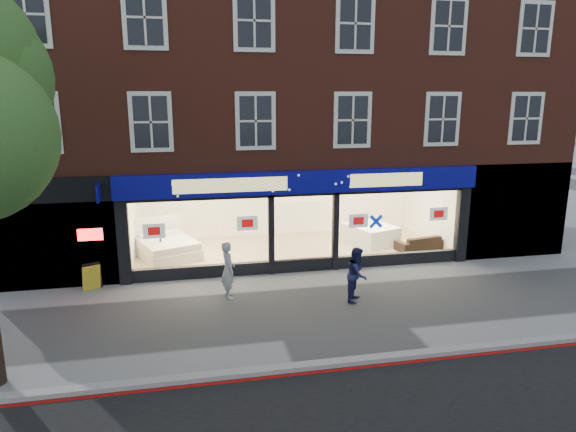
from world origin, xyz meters
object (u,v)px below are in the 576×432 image
object	(u,v)px
sofa	(420,243)
pedestrian_grey	(228,270)
display_bed	(167,247)
a_board	(92,277)
mattress_stack	(370,234)
pedestrian_blue	(357,274)

from	to	relation	value
sofa	pedestrian_grey	world-z (taller)	pedestrian_grey
display_bed	a_board	size ratio (longest dim) A/B	3.43
a_board	mattress_stack	bearing A→B (deg)	-9.55
display_bed	pedestrian_blue	world-z (taller)	pedestrian_blue
display_bed	sofa	xyz separation A→B (m)	(8.95, -0.99, -0.08)
pedestrian_grey	pedestrian_blue	bearing A→B (deg)	-114.02
pedestrian_grey	mattress_stack	bearing A→B (deg)	-63.92
mattress_stack	sofa	size ratio (longest dim) A/B	1.23
mattress_stack	pedestrian_grey	xyz separation A→B (m)	(-5.67, -3.96, 0.34)
sofa	a_board	bearing A→B (deg)	-2.63
sofa	pedestrian_blue	distance (m)	5.34
pedestrian_grey	display_bed	bearing A→B (deg)	15.88
display_bed	a_board	world-z (taller)	display_bed
display_bed	mattress_stack	bearing A→B (deg)	-20.98
mattress_stack	sofa	world-z (taller)	mattress_stack
display_bed	a_board	bearing A→B (deg)	-151.22
mattress_stack	pedestrian_blue	world-z (taller)	pedestrian_blue
pedestrian_grey	pedestrian_blue	size ratio (longest dim) A/B	1.06
pedestrian_grey	pedestrian_blue	distance (m)	3.58
pedestrian_grey	pedestrian_blue	xyz separation A→B (m)	(3.45, -0.94, -0.05)
mattress_stack	pedestrian_blue	xyz separation A→B (m)	(-2.21, -4.90, 0.30)
a_board	pedestrian_grey	size ratio (longest dim) A/B	0.48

